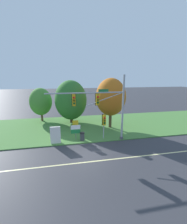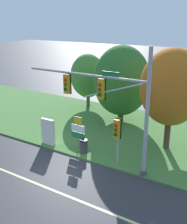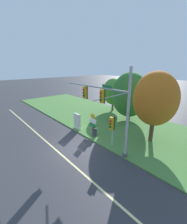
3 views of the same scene
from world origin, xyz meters
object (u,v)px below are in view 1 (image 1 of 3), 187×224
object	(u,v)px
route_sign_post	(76,128)
trash_bin	(82,136)
tree_behind_signpost	(111,97)
pedestrian_signal_near_kerb	(104,121)
tree_left_of_mast	(71,100)
traffic_signal_mast	(103,104)
info_kiosk	(56,135)
tree_nearest_road	(41,102)

from	to	relation	value
route_sign_post	trash_bin	size ratio (longest dim) A/B	2.54
tree_behind_signpost	trash_bin	bearing A→B (deg)	-140.42
pedestrian_signal_near_kerb	tree_left_of_mast	bearing A→B (deg)	115.09
tree_left_of_mast	trash_bin	xyz separation A→B (m)	(0.83, -7.11, -3.11)
pedestrian_signal_near_kerb	route_sign_post	bearing A→B (deg)	171.71
traffic_signal_mast	info_kiosk	bearing A→B (deg)	176.34
pedestrian_signal_near_kerb	tree_nearest_road	distance (m)	12.26
route_sign_post	traffic_signal_mast	bearing A→B (deg)	-17.23
traffic_signal_mast	trash_bin	world-z (taller)	traffic_signal_mast
tree_nearest_road	trash_bin	distance (m)	10.94
trash_bin	pedestrian_signal_near_kerb	bearing A→B (deg)	-2.43
route_sign_post	tree_behind_signpost	world-z (taller)	tree_behind_signpost
pedestrian_signal_near_kerb	tree_left_of_mast	world-z (taller)	tree_left_of_mast
tree_nearest_road	tree_behind_signpost	distance (m)	11.43
tree_nearest_road	tree_left_of_mast	distance (m)	5.11
route_sign_post	info_kiosk	xyz separation A→B (m)	(-2.25, -0.59, -0.43)
info_kiosk	trash_bin	bearing A→B (deg)	4.25
traffic_signal_mast	tree_behind_signpost	world-z (taller)	traffic_signal_mast
tree_nearest_road	trash_bin	xyz separation A→B (m)	(5.56, -9.02, -2.73)
traffic_signal_mast	pedestrian_signal_near_kerb	distance (m)	2.20
traffic_signal_mast	pedestrian_signal_near_kerb	xyz separation A→B (m)	(0.30, 0.44, -2.13)
info_kiosk	tree_nearest_road	bearing A→B (deg)	105.75
tree_nearest_road	info_kiosk	distance (m)	9.86
tree_nearest_road	tree_left_of_mast	xyz separation A→B (m)	(4.73, -1.91, 0.38)
tree_nearest_road	tree_left_of_mast	world-z (taller)	tree_left_of_mast
pedestrian_signal_near_kerb	tree_nearest_road	xyz separation A→B (m)	(-8.11, 9.13, 1.05)
tree_left_of_mast	pedestrian_signal_near_kerb	bearing A→B (deg)	-64.91
tree_left_of_mast	traffic_signal_mast	bearing A→B (deg)	-68.08
traffic_signal_mast	route_sign_post	bearing A→B (deg)	162.77
tree_left_of_mast	tree_nearest_road	bearing A→B (deg)	158.05
route_sign_post	tree_nearest_road	bearing A→B (deg)	119.29
pedestrian_signal_near_kerb	info_kiosk	bearing A→B (deg)	-178.85
traffic_signal_mast	tree_behind_signpost	bearing A→B (deg)	62.24
tree_left_of_mast	info_kiosk	size ratio (longest dim) A/B	3.49
tree_behind_signpost	tree_nearest_road	bearing A→B (deg)	152.30
tree_left_of_mast	tree_behind_signpost	size ratio (longest dim) A/B	0.95
pedestrian_signal_near_kerb	tree_nearest_road	size ratio (longest dim) A/B	0.55
pedestrian_signal_near_kerb	route_sign_post	distance (m)	3.38
tree_nearest_road	tree_behind_signpost	xyz separation A→B (m)	(10.07, -5.29, 1.18)
traffic_signal_mast	route_sign_post	distance (m)	4.25
traffic_signal_mast	pedestrian_signal_near_kerb	world-z (taller)	traffic_signal_mast
info_kiosk	trash_bin	world-z (taller)	info_kiosk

